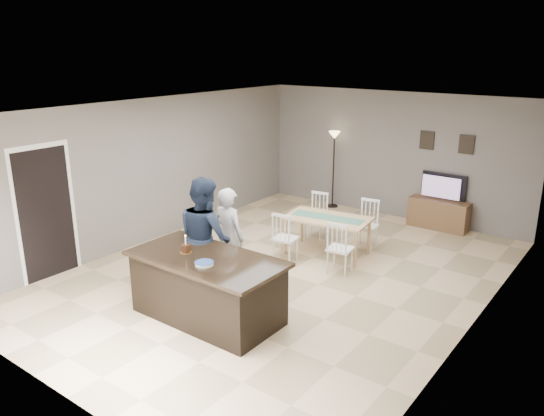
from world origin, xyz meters
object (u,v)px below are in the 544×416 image
Objects in this scene: birthday_cake at (186,248)px; television at (442,187)px; kitchen_island at (207,287)px; woman at (229,237)px; man at (205,237)px; floor_lamp at (334,149)px; tv_console at (438,214)px; dining_table at (327,224)px; plate_stack at (204,263)px.

television is at bearing 74.87° from birthday_cake.
woman reaches higher than kitchen_island.
man reaches higher than woman.
man is 1.03× the size of floor_lamp.
tv_console is 2.82m from dining_table.
television is at bearing -89.35° from man.
dining_table is (-1.10, -2.59, 0.27)m from tv_console.
birthday_cake is (-1.54, -5.61, 0.66)m from tv_console.
plate_stack is at bearing 120.92° from woman.
television is 5.94m from plate_stack.
floor_lamp is at bearing 104.33° from plate_stack.
floor_lamp is (-2.52, 0.02, 1.07)m from tv_console.
plate_stack is (-1.04, -5.78, 0.62)m from tv_console.
floor_lamp is at bearing 179.55° from tv_console.
floor_lamp is at bearing -61.70° from man.
man is at bearing 71.07° from television.
plate_stack is (0.63, -1.19, 0.13)m from woman.
kitchen_island is at bearing -102.16° from tv_console.
man is at bearing 82.56° from woman.
woman reaches higher than dining_table.
man is (-1.75, -5.02, 0.60)m from tv_console.
television is at bearing 90.00° from tv_console.
plate_stack is at bearing -100.17° from tv_console.
tv_console is 0.65× the size of dining_table.
birthday_cake is at bearing -172.60° from kitchen_island.
birthday_cake is at bearing 100.25° from woman.
tv_console is 1.31× the size of television.
television is 5.38m from man.
plate_stack is (0.16, -0.21, 0.47)m from kitchen_island.
woman is at bearing 115.20° from kitchen_island.
television is at bearing 59.52° from dining_table.
tv_console is at bearing -0.45° from floor_lamp.
woman is 0.85× the size of dining_table.
dining_table is (0.57, 2.00, -0.21)m from woman.
television reaches higher than dining_table.
kitchen_island is at bearing 7.40° from birthday_cake.
birthday_cake is (0.21, -0.59, 0.06)m from man.
kitchen_island is 0.90m from man.
dining_table is at bearing -102.58° from woman.
plate_stack reaches higher than dining_table.
television is at bearing -106.42° from woman.
floor_lamp reaches higher than tv_console.
man is 5.12m from floor_lamp.
plate_stack reaches higher than kitchen_island.
plate_stack is 0.14× the size of dining_table.
tv_console is 4.83× the size of plate_stack.
man is (-1.75, -5.09, 0.04)m from television.
birthday_cake reaches higher than television.
tv_console is at bearing 77.84° from kitchen_island.
floor_lamp is at bearing -76.23° from woman.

